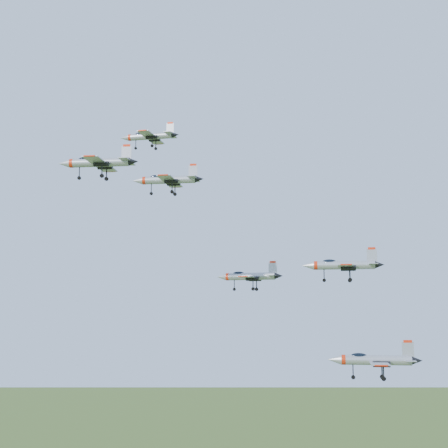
% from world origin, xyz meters
% --- Properties ---
extents(jet_lead, '(12.05, 10.05, 3.22)m').
position_xyz_m(jet_lead, '(-18.16, 10.55, 159.40)').
color(jet_lead, '#9DA1A8').
extents(jet_left_high, '(12.79, 10.77, 3.44)m').
position_xyz_m(jet_left_high, '(-10.22, 2.33, 148.61)').
color(jet_left_high, '#9DA1A8').
extents(jet_right_high, '(11.71, 9.89, 3.16)m').
position_xyz_m(jet_right_high, '(-10.74, -19.76, 146.85)').
color(jet_right_high, '#9DA1A8').
extents(jet_left_low, '(11.96, 9.82, 3.21)m').
position_xyz_m(jet_left_low, '(2.87, 8.08, 131.77)').
color(jet_left_low, '#9DA1A8').
extents(jet_right_low, '(10.80, 9.05, 2.89)m').
position_xyz_m(jet_right_low, '(22.32, -12.06, 131.97)').
color(jet_right_low, '#9DA1A8').
extents(jet_trail, '(13.01, 10.93, 3.49)m').
position_xyz_m(jet_trail, '(25.12, -4.40, 119.13)').
color(jet_trail, '#9DA1A8').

